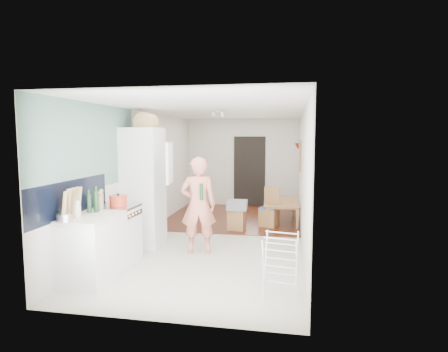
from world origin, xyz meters
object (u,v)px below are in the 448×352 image
(stool, at_px, (237,220))
(drying_rack, at_px, (281,266))
(person, at_px, (198,197))
(dining_table, at_px, (282,213))
(dining_chair, at_px, (269,207))

(stool, xyz_separation_m, drying_rack, (1.03, -3.26, 0.18))
(person, distance_m, dining_table, 3.00)
(person, distance_m, drying_rack, 2.23)
(dining_table, bearing_deg, drying_rack, 177.40)
(dining_table, distance_m, stool, 1.30)
(person, distance_m, stool, 1.87)
(dining_chair, bearing_deg, stool, -130.19)
(dining_chair, height_order, drying_rack, dining_chair)
(dining_table, relative_size, stool, 2.68)
(dining_table, relative_size, dining_chair, 1.39)
(person, bearing_deg, dining_chair, -131.07)
(dining_table, relative_size, drying_rack, 1.50)
(person, height_order, dining_table, person)
(person, xyz_separation_m, dining_table, (1.36, 2.56, -0.76))
(person, bearing_deg, drying_rack, 118.60)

